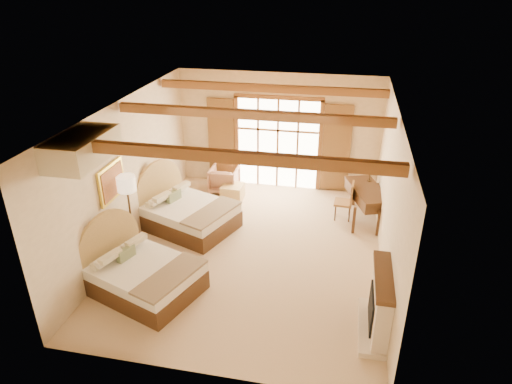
% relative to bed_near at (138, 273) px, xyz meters
% --- Properties ---
extents(floor, '(7.00, 7.00, 0.00)m').
position_rel_bed_near_xyz_m(floor, '(1.83, 1.79, -0.39)').
color(floor, '#D2B48E').
rests_on(floor, ground).
extents(wall_back, '(5.50, 0.00, 5.50)m').
position_rel_bed_near_xyz_m(wall_back, '(1.83, 5.29, 1.21)').
color(wall_back, beige).
rests_on(wall_back, ground).
extents(wall_left, '(0.00, 7.00, 7.00)m').
position_rel_bed_near_xyz_m(wall_left, '(-0.92, 1.79, 1.21)').
color(wall_left, beige).
rests_on(wall_left, ground).
extents(wall_right, '(0.00, 7.00, 7.00)m').
position_rel_bed_near_xyz_m(wall_right, '(4.58, 1.79, 1.21)').
color(wall_right, beige).
rests_on(wall_right, ground).
extents(ceiling, '(7.00, 7.00, 0.00)m').
position_rel_bed_near_xyz_m(ceiling, '(1.83, 1.79, 2.81)').
color(ceiling, '#B57A31').
rests_on(ceiling, ground).
extents(ceiling_beams, '(5.39, 4.60, 0.18)m').
position_rel_bed_near_xyz_m(ceiling_beams, '(1.83, 1.79, 2.69)').
color(ceiling_beams, brown).
rests_on(ceiling_beams, ceiling).
extents(french_doors, '(3.95, 0.08, 2.60)m').
position_rel_bed_near_xyz_m(french_doors, '(1.83, 5.23, 0.86)').
color(french_doors, white).
rests_on(french_doors, ground).
extents(fireplace, '(0.46, 1.40, 1.16)m').
position_rel_bed_near_xyz_m(fireplace, '(4.43, -0.21, 0.13)').
color(fireplace, '#C1AD95').
rests_on(fireplace, ground).
extents(painting, '(0.06, 0.95, 0.75)m').
position_rel_bed_near_xyz_m(painting, '(-0.87, 1.04, 1.36)').
color(painting, yellow).
rests_on(painting, wall_left).
extents(canopy_valance, '(0.70, 1.40, 0.45)m').
position_rel_bed_near_xyz_m(canopy_valance, '(-0.57, -0.21, 2.56)').
color(canopy_valance, beige).
rests_on(canopy_valance, ceiling).
extents(bed_near, '(2.41, 2.04, 1.28)m').
position_rel_bed_near_xyz_m(bed_near, '(0.00, 0.00, 0.00)').
color(bed_near, '#402312').
rests_on(bed_near, floor).
extents(bed_far, '(2.52, 2.14, 1.32)m').
position_rel_bed_near_xyz_m(bed_far, '(0.04, 2.46, 0.01)').
color(bed_far, '#402312').
rests_on(bed_far, floor).
extents(nightstand, '(0.58, 0.58, 0.54)m').
position_rel_bed_near_xyz_m(nightstand, '(-0.59, 0.95, -0.11)').
color(nightstand, '#402312').
rests_on(nightstand, floor).
extents(floor_lamp, '(0.38, 0.38, 1.81)m').
position_rel_bed_near_xyz_m(floor_lamp, '(-0.67, 1.23, 1.15)').
color(floor_lamp, '#3D2C18').
rests_on(floor_lamp, floor).
extents(armchair, '(0.75, 0.77, 0.70)m').
position_rel_bed_near_xyz_m(armchair, '(0.46, 4.58, -0.03)').
color(armchair, '#AF785A').
rests_on(armchair, floor).
extents(ottoman, '(0.57, 0.57, 0.40)m').
position_rel_bed_near_xyz_m(ottoman, '(0.80, 4.15, -0.18)').
color(ottoman, tan).
rests_on(ottoman, floor).
extents(desk, '(1.14, 1.69, 0.84)m').
position_rel_bed_near_xyz_m(desk, '(4.28, 3.72, 0.06)').
color(desk, '#402312').
rests_on(desk, floor).
extents(desk_chair, '(0.45, 0.45, 0.97)m').
position_rel_bed_near_xyz_m(desk_chair, '(3.76, 3.66, -0.08)').
color(desk_chair, olive).
rests_on(desk_chair, floor).
extents(desk_lamp, '(0.19, 0.19, 0.39)m').
position_rel_bed_near_xyz_m(desk_lamp, '(4.33, 4.18, 0.75)').
color(desk_lamp, '#3D2C18').
rests_on(desk_lamp, desk).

